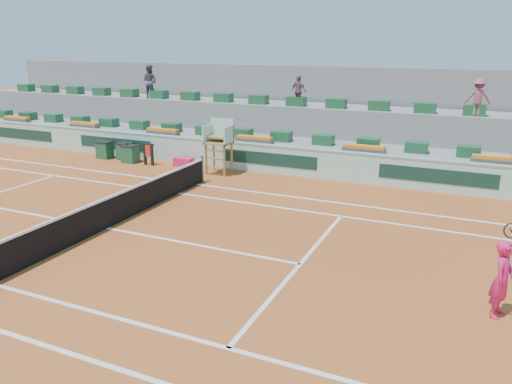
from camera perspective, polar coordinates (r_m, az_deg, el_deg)
ground at (r=16.35m, az=-16.65°, el=-4.00°), size 90.00×90.00×0.00m
seating_tier_lower at (r=24.89m, az=-0.63°, el=5.22°), size 36.00×4.00×1.20m
seating_tier_upper at (r=26.20m, az=0.85°, el=7.36°), size 36.00×2.40×2.60m
stadium_back_wall at (r=27.53m, az=2.20°, el=9.71°), size 36.00×0.40×4.40m
player_bag at (r=23.58m, az=-8.30°, el=3.41°), size 0.93×0.41×0.41m
spectator_left at (r=28.64m, az=-12.08°, el=12.25°), size 0.93×0.76×1.80m
spectator_mid at (r=24.53m, az=4.89°, el=11.43°), size 0.92×0.60×1.45m
spectator_right at (r=23.01m, az=24.03°, el=9.85°), size 1.04×0.64×1.56m
court_lines at (r=16.35m, az=-16.65°, el=-3.99°), size 23.89×11.09×0.01m
tennis_net at (r=16.18m, az=-16.81°, el=-2.26°), size 0.10×11.97×1.10m
advertising_hoarding at (r=22.94m, az=-2.90°, el=4.28°), size 36.00×0.34×1.26m
umpire_chair at (r=21.90m, az=-4.19°, el=6.08°), size 1.10×0.90×2.40m
seat_row_lower at (r=23.94m, az=-1.55°, el=6.74°), size 32.90×0.60×0.44m
seat_row_upper at (r=25.44m, az=0.31°, el=10.54°), size 32.90×0.60×0.44m
flower_planters at (r=23.95m, az=-5.64°, el=6.47°), size 26.80×0.36×0.28m
drink_cooler_a at (r=24.83m, az=-14.18°, el=4.26°), size 0.74×0.64×0.84m
drink_cooler_b at (r=25.48m, az=-14.69°, el=4.53°), size 0.75×0.65×0.84m
drink_cooler_c at (r=26.08m, az=-16.91°, el=4.63°), size 0.72×0.62×0.84m
towel_rack at (r=24.04m, az=-12.21°, el=4.43°), size 0.66×0.11×1.03m
tennis_player at (r=11.77m, az=26.31°, el=-8.89°), size 0.57×0.92×2.28m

